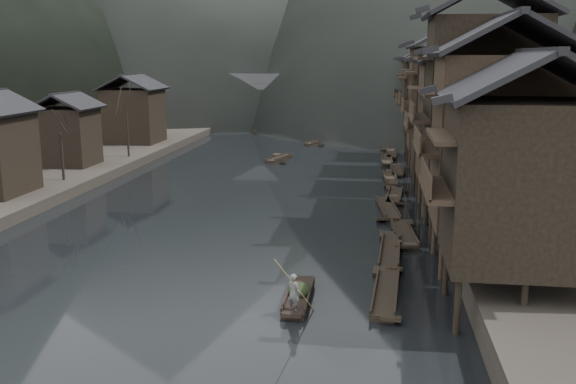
# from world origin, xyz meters

# --- Properties ---
(water) EXTENTS (300.00, 300.00, 0.00)m
(water) POSITION_xyz_m (0.00, 0.00, 0.00)
(water) COLOR black
(water) RESTS_ON ground
(left_bank) EXTENTS (40.00, 200.00, 1.20)m
(left_bank) POSITION_xyz_m (-35.00, 40.00, 0.60)
(left_bank) COLOR #2D2823
(left_bank) RESTS_ON ground
(stilt_houses) EXTENTS (9.00, 67.60, 16.75)m
(stilt_houses) POSITION_xyz_m (17.28, 19.15, 9.01)
(stilt_houses) COLOR black
(stilt_houses) RESTS_ON ground
(left_houses) EXTENTS (8.10, 53.20, 8.73)m
(left_houses) POSITION_xyz_m (-20.50, 20.12, 5.66)
(left_houses) COLOR black
(left_houses) RESTS_ON left_bank
(bare_trees) EXTENTS (3.65, 43.61, 7.29)m
(bare_trees) POSITION_xyz_m (-17.00, 8.09, 6.32)
(bare_trees) COLOR black
(bare_trees) RESTS_ON left_bank
(moored_sampans) EXTENTS (3.10, 74.20, 0.47)m
(moored_sampans) POSITION_xyz_m (12.08, 26.22, 0.20)
(moored_sampans) COLOR black
(moored_sampans) RESTS_ON water
(midriver_boats) EXTENTS (12.15, 39.25, 0.45)m
(midriver_boats) POSITION_xyz_m (-0.97, 54.68, 0.20)
(midriver_boats) COLOR black
(midriver_boats) RESTS_ON water
(stone_bridge) EXTENTS (40.00, 6.00, 9.00)m
(stone_bridge) POSITION_xyz_m (-0.00, 72.00, 5.11)
(stone_bridge) COLOR #4C4C4F
(stone_bridge) RESTS_ON ground
(hero_sampan) EXTENTS (1.15, 5.40, 0.44)m
(hero_sampan) POSITION_xyz_m (6.91, -7.44, 0.20)
(hero_sampan) COLOR black
(hero_sampan) RESTS_ON water
(cargo_heap) EXTENTS (1.19, 1.56, 0.71)m
(cargo_heap) POSITION_xyz_m (6.91, -7.19, 0.80)
(cargo_heap) COLOR black
(cargo_heap) RESTS_ON hero_sampan
(boatman) EXTENTS (0.81, 0.72, 1.85)m
(boatman) POSITION_xyz_m (6.91, -9.33, 1.37)
(boatman) COLOR slate
(boatman) RESTS_ON hero_sampan
(bamboo_pole) EXTENTS (1.91, 2.27, 3.56)m
(bamboo_pole) POSITION_xyz_m (7.11, -9.33, 4.08)
(bamboo_pole) COLOR #8C7A51
(bamboo_pole) RESTS_ON boatman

